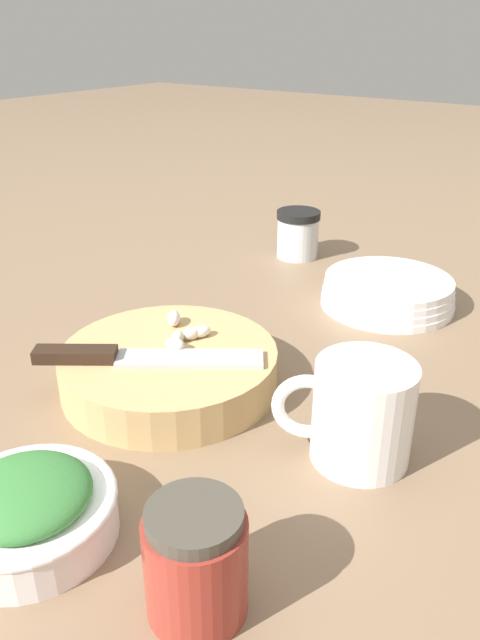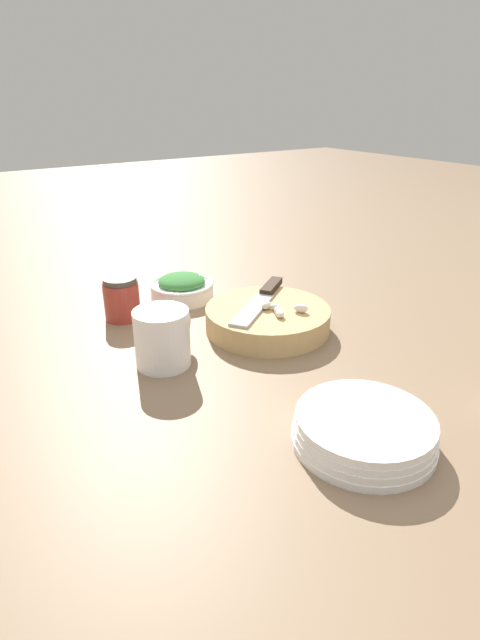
{
  "view_description": "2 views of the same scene",
  "coord_description": "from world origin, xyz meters",
  "px_view_note": "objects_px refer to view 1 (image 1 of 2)",
  "views": [
    {
      "loc": [
        0.5,
        0.29,
        0.35
      ],
      "look_at": [
        0.05,
        -0.03,
        0.08
      ],
      "focal_mm": 35.0,
      "sensor_mm": 36.0,
      "label": 1
    },
    {
      "loc": [
        -0.57,
        0.41,
        0.4
      ],
      "look_at": [
        0.07,
        -0.03,
        0.04
      ],
      "focal_mm": 28.0,
      "sensor_mm": 36.0,
      "label": 2
    }
  ],
  "objects_px": {
    "honey_jar": "(196,561)",
    "cutting_board": "(169,368)",
    "chef_knife": "(134,357)",
    "plate_stack": "(386,292)",
    "herb_bowl": "(28,509)",
    "coffee_mug": "(359,412)",
    "garlic_cloves": "(183,332)",
    "spice_jar": "(298,234)"
  },
  "relations": [
    {
      "from": "honey_jar",
      "to": "cutting_board",
      "type": "bearing_deg",
      "value": -134.44
    },
    {
      "from": "chef_knife",
      "to": "honey_jar",
      "type": "xyz_separation_m",
      "value": [
        0.16,
        0.21,
        -0.01
      ]
    },
    {
      "from": "chef_knife",
      "to": "plate_stack",
      "type": "bearing_deg",
      "value": 127.71
    },
    {
      "from": "cutting_board",
      "to": "honey_jar",
      "type": "height_order",
      "value": "honey_jar"
    },
    {
      "from": "herb_bowl",
      "to": "coffee_mug",
      "type": "bearing_deg",
      "value": 146.03
    },
    {
      "from": "garlic_cloves",
      "to": "coffee_mug",
      "type": "xyz_separation_m",
      "value": [
        0.02,
        0.22,
        -0.0
      ]
    },
    {
      "from": "cutting_board",
      "to": "spice_jar",
      "type": "bearing_deg",
      "value": -166.59
    },
    {
      "from": "herb_bowl",
      "to": "plate_stack",
      "type": "height_order",
      "value": "herb_bowl"
    },
    {
      "from": "cutting_board",
      "to": "garlic_cloves",
      "type": "height_order",
      "value": "garlic_cloves"
    },
    {
      "from": "cutting_board",
      "to": "coffee_mug",
      "type": "height_order",
      "value": "coffee_mug"
    },
    {
      "from": "honey_jar",
      "to": "spice_jar",
      "type": "bearing_deg",
      "value": -154.1
    },
    {
      "from": "coffee_mug",
      "to": "garlic_cloves",
      "type": "bearing_deg",
      "value": -95.64
    },
    {
      "from": "cutting_board",
      "to": "garlic_cloves",
      "type": "xyz_separation_m",
      "value": [
        -0.03,
        -0.01,
        0.03
      ]
    },
    {
      "from": "coffee_mug",
      "to": "honey_jar",
      "type": "distance_m",
      "value": 0.21
    },
    {
      "from": "chef_knife",
      "to": "honey_jar",
      "type": "height_order",
      "value": "honey_jar"
    },
    {
      "from": "spice_jar",
      "to": "honey_jar",
      "type": "bearing_deg",
      "value": 25.9
    },
    {
      "from": "spice_jar",
      "to": "coffee_mug",
      "type": "distance_m",
      "value": 0.52
    },
    {
      "from": "coffee_mug",
      "to": "herb_bowl",
      "type": "bearing_deg",
      "value": -33.97
    },
    {
      "from": "herb_bowl",
      "to": "spice_jar",
      "type": "xyz_separation_m",
      "value": [
        -0.64,
        -0.16,
        0.01
      ]
    },
    {
      "from": "herb_bowl",
      "to": "plate_stack",
      "type": "bearing_deg",
      "value": 175.92
    },
    {
      "from": "coffee_mug",
      "to": "cutting_board",
      "type": "bearing_deg",
      "value": -87.58
    },
    {
      "from": "chef_knife",
      "to": "spice_jar",
      "type": "relative_size",
      "value": 2.68
    },
    {
      "from": "herb_bowl",
      "to": "plate_stack",
      "type": "distance_m",
      "value": 0.55
    },
    {
      "from": "honey_jar",
      "to": "garlic_cloves",
      "type": "bearing_deg",
      "value": -137.66
    },
    {
      "from": "spice_jar",
      "to": "honey_jar",
      "type": "distance_m",
      "value": 0.69
    },
    {
      "from": "chef_knife",
      "to": "honey_jar",
      "type": "bearing_deg",
      "value": 17.64
    },
    {
      "from": "plate_stack",
      "to": "honey_jar",
      "type": "height_order",
      "value": "honey_jar"
    },
    {
      "from": "plate_stack",
      "to": "coffee_mug",
      "type": "bearing_deg",
      "value": 19.88
    },
    {
      "from": "spice_jar",
      "to": "cutting_board",
      "type": "bearing_deg",
      "value": 13.41
    },
    {
      "from": "chef_knife",
      "to": "garlic_cloves",
      "type": "height_order",
      "value": "garlic_cloves"
    },
    {
      "from": "cutting_board",
      "to": "herb_bowl",
      "type": "bearing_deg",
      "value": 14.77
    },
    {
      "from": "herb_bowl",
      "to": "spice_jar",
      "type": "distance_m",
      "value": 0.66
    },
    {
      "from": "spice_jar",
      "to": "herb_bowl",
      "type": "bearing_deg",
      "value": 13.88
    },
    {
      "from": "chef_knife",
      "to": "garlic_cloves",
      "type": "xyz_separation_m",
      "value": [
        -0.07,
        0.01,
        0.0
      ]
    },
    {
      "from": "cutting_board",
      "to": "garlic_cloves",
      "type": "relative_size",
      "value": 3.25
    },
    {
      "from": "garlic_cloves",
      "to": "spice_jar",
      "type": "distance_m",
      "value": 0.4
    },
    {
      "from": "chef_knife",
      "to": "coffee_mug",
      "type": "bearing_deg",
      "value": 65.79
    },
    {
      "from": "chef_knife",
      "to": "garlic_cloves",
      "type": "distance_m",
      "value": 0.07
    },
    {
      "from": "garlic_cloves",
      "to": "honey_jar",
      "type": "bearing_deg",
      "value": 42.34
    },
    {
      "from": "garlic_cloves",
      "to": "coffee_mug",
      "type": "height_order",
      "value": "coffee_mug"
    },
    {
      "from": "spice_jar",
      "to": "coffee_mug",
      "type": "height_order",
      "value": "coffee_mug"
    },
    {
      "from": "spice_jar",
      "to": "garlic_cloves",
      "type": "bearing_deg",
      "value": 13.5
    }
  ]
}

